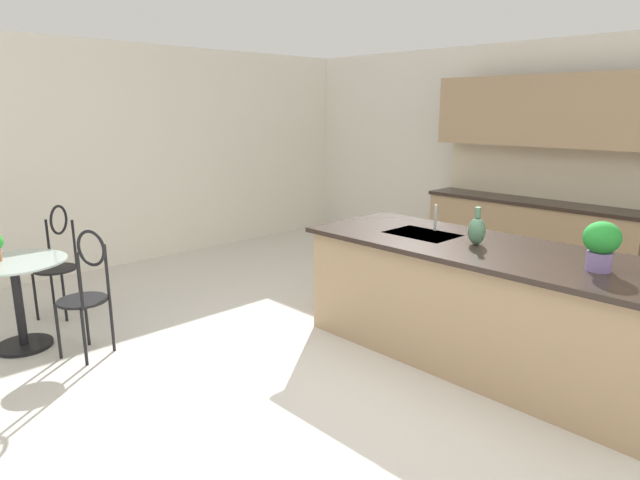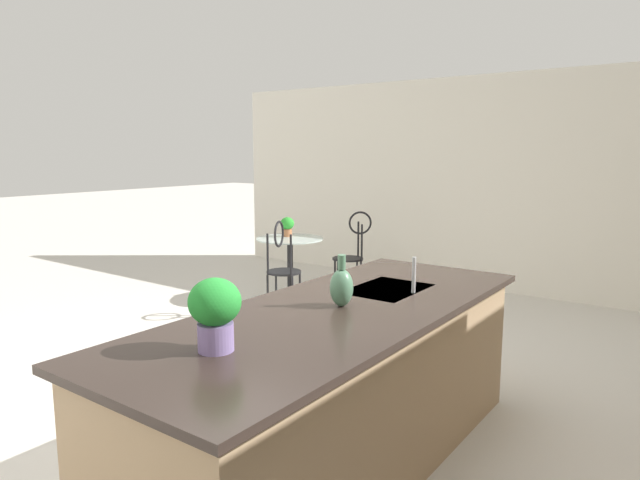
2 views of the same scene
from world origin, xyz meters
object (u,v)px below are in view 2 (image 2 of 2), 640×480
Objects in this scene: vase_on_counter at (342,287)px; potted_plant_counter_far at (215,310)px; chair_by_island at (282,263)px; chair_near_window at (352,249)px; bistro_table at (290,262)px; potted_plant_on_table at (287,225)px.

potted_plant_counter_far is at bearing -2.80° from vase_on_counter.
chair_near_window is at bearing 171.67° from chair_by_island.
bistro_table is 0.45m from potted_plant_on_table.
vase_on_counter is at bearing 177.20° from potted_plant_counter_far.
bistro_table is 4.36m from potted_plant_counter_far.
vase_on_counter is (2.08, 2.16, 0.46)m from chair_by_island.
potted_plant_counter_far is 1.11× the size of vase_on_counter.
chair_by_island is 3.69m from potted_plant_counter_far.
potted_plant_on_table is (-0.65, -0.46, 0.30)m from chair_by_island.
potted_plant_on_table is 0.74× the size of potted_plant_counter_far.
chair_near_window and chair_by_island have the same top height.
bistro_table is at bearing -148.40° from chair_by_island.
chair_by_island is (1.14, -0.17, 0.00)m from chair_near_window.
bistro_table is at bearing -145.16° from potted_plant_counter_far.
chair_near_window is 3.81m from vase_on_counter.
bistro_table is at bearing 51.47° from potted_plant_on_table.
vase_on_counter reaches higher than bistro_table.
chair_by_island is at bearing -133.84° from vase_on_counter.
vase_on_counter is (2.73, 2.62, 0.16)m from potted_plant_on_table.
chair_near_window is at bearing 138.35° from bistro_table.
vase_on_counter is at bearing 46.16° from chair_by_island.
potted_plant_on_table is 0.82× the size of vase_on_counter.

